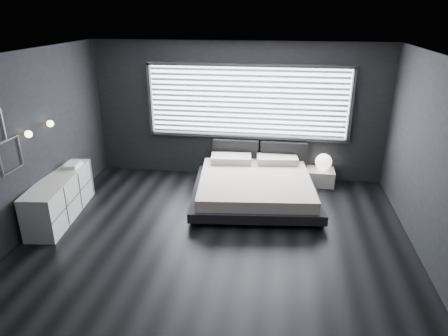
# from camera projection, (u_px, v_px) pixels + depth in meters

# --- Properties ---
(room) EXTENTS (6.04, 6.00, 2.80)m
(room) POSITION_uv_depth(u_px,v_px,m) (215.00, 157.00, 5.67)
(room) COLOR black
(room) RESTS_ON ground
(window) EXTENTS (4.14, 0.09, 1.52)m
(window) POSITION_uv_depth(u_px,v_px,m) (247.00, 102.00, 8.04)
(window) COLOR white
(window) RESTS_ON ground
(headboard) EXTENTS (1.96, 0.16, 0.52)m
(headboard) POSITION_uv_depth(u_px,v_px,m) (259.00, 152.00, 8.34)
(headboard) COLOR black
(headboard) RESTS_ON ground
(sconce_near) EXTENTS (0.18, 0.11, 0.11)m
(sconce_near) POSITION_uv_depth(u_px,v_px,m) (28.00, 134.00, 6.04)
(sconce_near) COLOR silver
(sconce_near) RESTS_ON ground
(sconce_far) EXTENTS (0.18, 0.11, 0.11)m
(sconce_far) POSITION_uv_depth(u_px,v_px,m) (50.00, 124.00, 6.59)
(sconce_far) COLOR silver
(sconce_far) RESTS_ON ground
(wall_art_lower) EXTENTS (0.01, 0.48, 0.48)m
(wall_art_lower) POSITION_uv_depth(u_px,v_px,m) (11.00, 155.00, 5.82)
(wall_art_lower) COLOR #47474C
(wall_art_lower) RESTS_ON ground
(bed) EXTENTS (2.51, 2.42, 0.59)m
(bed) POSITION_uv_depth(u_px,v_px,m) (255.00, 186.00, 7.49)
(bed) COLOR black
(bed) RESTS_ON ground
(nightstand) EXTENTS (0.56, 0.47, 0.32)m
(nightstand) POSITION_uv_depth(u_px,v_px,m) (320.00, 177.00, 8.17)
(nightstand) COLOR silver
(nightstand) RESTS_ON ground
(orb_lamp) EXTENTS (0.33, 0.33, 0.33)m
(orb_lamp) POSITION_uv_depth(u_px,v_px,m) (324.00, 162.00, 8.06)
(orb_lamp) COLOR white
(orb_lamp) RESTS_ON nightstand
(dresser) EXTENTS (0.72, 1.86, 0.73)m
(dresser) POSITION_uv_depth(u_px,v_px,m) (60.00, 197.00, 6.83)
(dresser) COLOR silver
(dresser) RESTS_ON ground
(book_stack) EXTENTS (0.28, 0.37, 0.07)m
(book_stack) POSITION_uv_depth(u_px,v_px,m) (72.00, 165.00, 7.15)
(book_stack) COLOR white
(book_stack) RESTS_ON dresser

